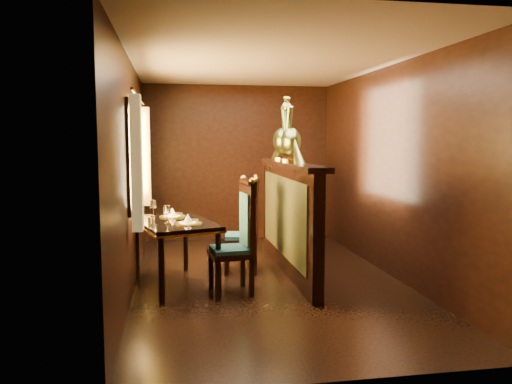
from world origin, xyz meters
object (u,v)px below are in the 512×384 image
peacock_right (283,129)px  chair_left (241,232)px  chair_right (250,222)px  dining_table (174,227)px  peacock_left (291,129)px

peacock_right → chair_left: bearing=-123.8°
chair_left → chair_right: (0.22, 0.79, -0.02)m
chair_left → dining_table: bearing=146.6°
dining_table → chair_right: (0.92, 0.44, -0.04)m
dining_table → chair_right: bearing=8.9°
peacock_left → peacock_right: bearing=90.0°
dining_table → chair_left: 0.79m
chair_right → peacock_right: 1.24m
chair_right → peacock_right: peacock_right is taller
dining_table → peacock_right: (1.38, 0.65, 1.10)m
chair_left → peacock_left: (0.68, 0.56, 1.10)m
chair_right → peacock_left: 1.24m
dining_table → chair_right: chair_right is taller
chair_right → peacock_right: bearing=34.1°
peacock_right → dining_table: bearing=-154.6°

